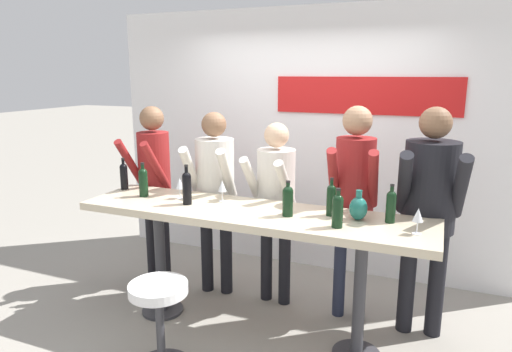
% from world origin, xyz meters
% --- Properties ---
extents(ground_plane, '(40.00, 40.00, 0.00)m').
position_xyz_m(ground_plane, '(0.00, 0.00, 0.00)').
color(ground_plane, gray).
extents(back_wall, '(4.35, 0.12, 2.72)m').
position_xyz_m(back_wall, '(0.01, 1.51, 1.36)').
color(back_wall, white).
rests_on(back_wall, ground_plane).
extents(tasting_table, '(2.75, 0.67, 1.03)m').
position_xyz_m(tasting_table, '(-0.00, 0.00, 0.90)').
color(tasting_table, beige).
rests_on(tasting_table, ground_plane).
extents(bar_stool, '(0.43, 0.43, 0.66)m').
position_xyz_m(bar_stool, '(-0.40, -0.69, 0.44)').
color(bar_stool, '#333338').
rests_on(bar_stool, ground_plane).
extents(person_far_left, '(0.37, 0.52, 1.76)m').
position_xyz_m(person_far_left, '(-1.24, 0.51, 1.11)').
color(person_far_left, black).
rests_on(person_far_left, ground_plane).
extents(person_left, '(0.47, 0.58, 1.73)m').
position_xyz_m(person_left, '(-0.58, 0.52, 1.07)').
color(person_left, black).
rests_on(person_left, ground_plane).
extents(person_center_left, '(0.43, 0.54, 1.65)m').
position_xyz_m(person_center_left, '(0.00, 0.55, 1.03)').
color(person_center_left, black).
rests_on(person_center_left, ground_plane).
extents(person_center, '(0.42, 0.56, 1.82)m').
position_xyz_m(person_center, '(0.68, 0.54, 1.15)').
color(person_center, '#23283D').
rests_on(person_center, ground_plane).
extents(person_center_right, '(0.51, 0.61, 1.83)m').
position_xyz_m(person_center_right, '(1.26, 0.51, 1.13)').
color(person_center_right, black).
rests_on(person_center_right, ground_plane).
extents(wine_bottle_0, '(0.07, 0.07, 0.29)m').
position_xyz_m(wine_bottle_0, '(-1.31, 0.16, 1.17)').
color(wine_bottle_0, black).
rests_on(wine_bottle_0, tasting_table).
extents(wine_bottle_1, '(0.08, 0.08, 0.27)m').
position_xyz_m(wine_bottle_1, '(0.30, -0.02, 1.16)').
color(wine_bottle_1, black).
rests_on(wine_bottle_1, tasting_table).
extents(wine_bottle_2, '(0.07, 0.07, 0.29)m').
position_xyz_m(wine_bottle_2, '(0.59, 0.11, 1.17)').
color(wine_bottle_2, black).
rests_on(wine_bottle_2, tasting_table).
extents(wine_bottle_3, '(0.08, 0.08, 0.29)m').
position_xyz_m(wine_bottle_3, '(-1.01, 0.03, 1.17)').
color(wine_bottle_3, black).
rests_on(wine_bottle_3, tasting_table).
extents(wine_bottle_4, '(0.07, 0.07, 0.32)m').
position_xyz_m(wine_bottle_4, '(-0.54, -0.04, 1.18)').
color(wine_bottle_4, black).
rests_on(wine_bottle_4, tasting_table).
extents(wine_bottle_5, '(0.08, 0.08, 0.28)m').
position_xyz_m(wine_bottle_5, '(0.70, -0.13, 1.16)').
color(wine_bottle_5, black).
rests_on(wine_bottle_5, tasting_table).
extents(wine_bottle_6, '(0.07, 0.07, 0.28)m').
position_xyz_m(wine_bottle_6, '(1.02, 0.11, 1.16)').
color(wine_bottle_6, black).
rests_on(wine_bottle_6, tasting_table).
extents(wine_glass_0, '(0.07, 0.07, 0.18)m').
position_xyz_m(wine_glass_0, '(-0.31, 0.14, 1.16)').
color(wine_glass_0, silver).
rests_on(wine_glass_0, tasting_table).
extents(wine_glass_1, '(0.07, 0.07, 0.18)m').
position_xyz_m(wine_glass_1, '(1.21, -0.07, 1.16)').
color(wine_glass_1, silver).
rests_on(wine_glass_1, tasting_table).
extents(wine_glass_2, '(0.07, 0.07, 0.18)m').
position_xyz_m(wine_glass_2, '(-0.68, 0.08, 1.16)').
color(wine_glass_2, silver).
rests_on(wine_glass_2, tasting_table).
extents(decorative_vase, '(0.13, 0.13, 0.22)m').
position_xyz_m(decorative_vase, '(0.80, 0.08, 1.12)').
color(decorative_vase, '#1E665B').
rests_on(decorative_vase, tasting_table).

